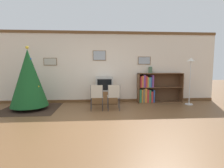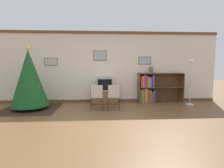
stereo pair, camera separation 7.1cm
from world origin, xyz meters
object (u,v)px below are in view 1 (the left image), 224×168
object	(u,v)px
christmas_tree	(29,78)
tv_console	(104,97)
folding_chair_left	(97,96)
folding_chair_right	(114,96)
bookshelf	(152,89)
standing_lamp	(191,69)
vase	(150,70)
television	(104,84)

from	to	relation	value
christmas_tree	tv_console	world-z (taller)	christmas_tree
folding_chair_left	folding_chair_right	size ratio (longest dim) A/B	1.00
folding_chair_left	folding_chair_right	bearing A→B (deg)	0.00
bookshelf	standing_lamp	world-z (taller)	standing_lamp
christmas_tree	standing_lamp	distance (m)	5.53
bookshelf	vase	xyz separation A→B (m)	(-0.06, 0.01, 0.72)
folding_chair_right	television	bearing A→B (deg)	104.70
television	vase	distance (m)	1.84
folding_chair_right	standing_lamp	xyz separation A→B (m)	(2.81, 0.62, 0.82)
vase	television	bearing A→B (deg)	-176.25
tv_console	bookshelf	size ratio (longest dim) A/B	0.55
television	folding_chair_right	distance (m)	1.08
tv_console	folding_chair_left	world-z (taller)	folding_chair_left
christmas_tree	standing_lamp	size ratio (longest dim) A/B	1.20
bookshelf	vase	world-z (taller)	vase
christmas_tree	vase	xyz separation A→B (m)	(4.20, 0.78, 0.24)
folding_chair_left	bookshelf	distance (m)	2.36
tv_console	folding_chair_right	size ratio (longest dim) A/B	1.15
folding_chair_right	christmas_tree	bearing A→B (deg)	172.69
folding_chair_right	standing_lamp	world-z (taller)	standing_lamp
folding_chair_right	tv_console	bearing A→B (deg)	104.66
tv_console	vase	world-z (taller)	vase
folding_chair_left	christmas_tree	bearing A→B (deg)	170.92
tv_console	bookshelf	bearing A→B (deg)	3.15
tv_console	folding_chair_left	distance (m)	1.08
folding_chair_right	vase	xyz separation A→B (m)	(1.49, 1.13, 0.78)
christmas_tree	bookshelf	size ratio (longest dim) A/B	1.18
tv_console	folding_chair_left	bearing A→B (deg)	-104.66
folding_chair_right	bookshelf	size ratio (longest dim) A/B	0.48
folding_chair_right	vase	size ratio (longest dim) A/B	3.35
folding_chair_left	bookshelf	xyz separation A→B (m)	(2.08, 1.12, 0.06)
tv_console	bookshelf	world-z (taller)	bookshelf
folding_chair_left	tv_console	bearing A→B (deg)	75.34
standing_lamp	christmas_tree	bearing A→B (deg)	-177.16
television	folding_chair_right	world-z (taller)	television
tv_console	vase	xyz separation A→B (m)	(1.76, 0.11, 1.01)
christmas_tree	folding_chair_right	xyz separation A→B (m)	(2.71, -0.35, -0.54)
tv_console	folding_chair_right	xyz separation A→B (m)	(0.27, -1.02, 0.23)
folding_chair_left	standing_lamp	xyz separation A→B (m)	(3.34, 0.62, 0.82)
christmas_tree	television	xyz separation A→B (m)	(2.44, 0.67, -0.28)
television	bookshelf	bearing A→B (deg)	3.23
christmas_tree	vase	bearing A→B (deg)	10.58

